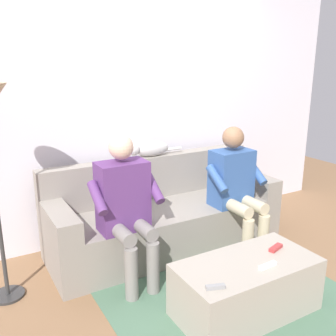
{
  "coord_description": "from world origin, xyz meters",
  "views": [
    {
      "loc": [
        1.62,
        2.79,
        1.72
      ],
      "look_at": [
        0.0,
        -0.05,
        0.79
      ],
      "focal_mm": 40.57,
      "sensor_mm": 36.0,
      "label": 1
    }
  ],
  "objects_px": {
    "person_right_seated": "(126,203)",
    "couch": "(164,217)",
    "cat_on_backrest": "(148,149)",
    "remote_gray": "(215,287)",
    "remote_white": "(268,265)",
    "coffee_table": "(246,287)",
    "person_left_seated": "(236,183)",
    "remote_red": "(276,248)"
  },
  "relations": [
    {
      "from": "person_right_seated",
      "to": "couch",
      "type": "bearing_deg",
      "value": -146.45
    },
    {
      "from": "cat_on_backrest",
      "to": "remote_gray",
      "type": "distance_m",
      "value": 1.68
    },
    {
      "from": "remote_white",
      "to": "remote_gray",
      "type": "bearing_deg",
      "value": 179.64
    },
    {
      "from": "couch",
      "to": "cat_on_backrest",
      "type": "bearing_deg",
      "value": -83.64
    },
    {
      "from": "coffee_table",
      "to": "remote_white",
      "type": "distance_m",
      "value": 0.25
    },
    {
      "from": "person_left_seated",
      "to": "couch",
      "type": "bearing_deg",
      "value": -33.85
    },
    {
      "from": "remote_red",
      "to": "remote_gray",
      "type": "xyz_separation_m",
      "value": [
        0.68,
        0.18,
        -0.0
      ]
    },
    {
      "from": "cat_on_backrest",
      "to": "person_left_seated",
      "type": "bearing_deg",
      "value": 132.58
    },
    {
      "from": "remote_white",
      "to": "remote_red",
      "type": "bearing_deg",
      "value": 30.32
    },
    {
      "from": "cat_on_backrest",
      "to": "remote_gray",
      "type": "bearing_deg",
      "value": 77.37
    },
    {
      "from": "remote_gray",
      "to": "cat_on_backrest",
      "type": "bearing_deg",
      "value": -83.62
    },
    {
      "from": "coffee_table",
      "to": "remote_red",
      "type": "bearing_deg",
      "value": -173.19
    },
    {
      "from": "coffee_table",
      "to": "remote_gray",
      "type": "height_order",
      "value": "remote_gray"
    },
    {
      "from": "coffee_table",
      "to": "remote_white",
      "type": "height_order",
      "value": "remote_white"
    },
    {
      "from": "person_right_seated",
      "to": "remote_gray",
      "type": "bearing_deg",
      "value": 99.62
    },
    {
      "from": "remote_red",
      "to": "remote_gray",
      "type": "distance_m",
      "value": 0.7
    },
    {
      "from": "coffee_table",
      "to": "remote_white",
      "type": "relative_size",
      "value": 6.79
    },
    {
      "from": "remote_gray",
      "to": "remote_white",
      "type": "xyz_separation_m",
      "value": [
        -0.45,
        -0.03,
        -0.0
      ]
    },
    {
      "from": "couch",
      "to": "person_right_seated",
      "type": "height_order",
      "value": "person_right_seated"
    },
    {
      "from": "person_left_seated",
      "to": "remote_gray",
      "type": "bearing_deg",
      "value": 45.8
    },
    {
      "from": "person_left_seated",
      "to": "cat_on_backrest",
      "type": "xyz_separation_m",
      "value": [
        0.57,
        -0.62,
        0.27
      ]
    },
    {
      "from": "coffee_table",
      "to": "person_right_seated",
      "type": "height_order",
      "value": "person_right_seated"
    },
    {
      "from": "couch",
      "to": "cat_on_backrest",
      "type": "xyz_separation_m",
      "value": [
        0.03,
        -0.26,
        0.62
      ]
    },
    {
      "from": "person_left_seated",
      "to": "person_right_seated",
      "type": "height_order",
      "value": "person_right_seated"
    },
    {
      "from": "remote_white",
      "to": "person_left_seated",
      "type": "bearing_deg",
      "value": 59.16
    },
    {
      "from": "coffee_table",
      "to": "person_right_seated",
      "type": "xyz_separation_m",
      "value": [
        0.54,
        -0.81,
        0.46
      ]
    },
    {
      "from": "couch",
      "to": "person_left_seated",
      "type": "distance_m",
      "value": 0.74
    },
    {
      "from": "coffee_table",
      "to": "remote_red",
      "type": "distance_m",
      "value": 0.37
    },
    {
      "from": "remote_gray",
      "to": "remote_white",
      "type": "bearing_deg",
      "value": -157.59
    },
    {
      "from": "person_left_seated",
      "to": "cat_on_backrest",
      "type": "relative_size",
      "value": 1.99
    },
    {
      "from": "coffee_table",
      "to": "remote_red",
      "type": "relative_size",
      "value": 7.46
    },
    {
      "from": "person_left_seated",
      "to": "remote_gray",
      "type": "relative_size",
      "value": 9.62
    },
    {
      "from": "coffee_table",
      "to": "cat_on_backrest",
      "type": "bearing_deg",
      "value": -88.85
    },
    {
      "from": "remote_gray",
      "to": "remote_white",
      "type": "height_order",
      "value": "same"
    },
    {
      "from": "remote_red",
      "to": "couch",
      "type": "bearing_deg",
      "value": 87.98
    },
    {
      "from": "coffee_table",
      "to": "remote_white",
      "type": "bearing_deg",
      "value": 121.0
    },
    {
      "from": "couch",
      "to": "cat_on_backrest",
      "type": "height_order",
      "value": "cat_on_backrest"
    },
    {
      "from": "person_left_seated",
      "to": "remote_white",
      "type": "bearing_deg",
      "value": 62.91
    },
    {
      "from": "couch",
      "to": "remote_white",
      "type": "distance_m",
      "value": 1.29
    },
    {
      "from": "couch",
      "to": "coffee_table",
      "type": "relative_size",
      "value": 2.19
    },
    {
      "from": "cat_on_backrest",
      "to": "couch",
      "type": "bearing_deg",
      "value": 96.36
    },
    {
      "from": "cat_on_backrest",
      "to": "remote_red",
      "type": "height_order",
      "value": "cat_on_backrest"
    }
  ]
}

